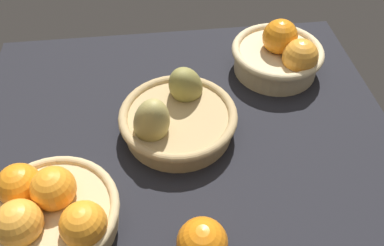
# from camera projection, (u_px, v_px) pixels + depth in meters

# --- Properties ---
(market_tray) EXTENTS (0.84, 0.72, 0.03)m
(market_tray) POSITION_uv_depth(u_px,v_px,m) (185.00, 140.00, 0.80)
(market_tray) COLOR black
(market_tray) RESTS_ON ground
(basket_far_right) EXTENTS (0.21, 0.21, 0.12)m
(basket_far_right) POSITION_uv_depth(u_px,v_px,m) (280.00, 55.00, 0.89)
(basket_far_right) COLOR #D3BC8C
(basket_far_right) RESTS_ON market_tray
(basket_near_left) EXTENTS (0.22, 0.22, 0.10)m
(basket_near_left) POSITION_uv_depth(u_px,v_px,m) (49.00, 213.00, 0.62)
(basket_near_left) COLOR tan
(basket_near_left) RESTS_ON market_tray
(basket_center_pears) EXTENTS (0.23, 0.24, 0.13)m
(basket_center_pears) POSITION_uv_depth(u_px,v_px,m) (176.00, 116.00, 0.77)
(basket_center_pears) COLOR tan
(basket_center_pears) RESTS_ON market_tray
(loose_orange_front_gap) EXTENTS (0.08, 0.08, 0.08)m
(loose_orange_front_gap) POSITION_uv_depth(u_px,v_px,m) (200.00, 243.00, 0.59)
(loose_orange_front_gap) COLOR orange
(loose_orange_front_gap) RESTS_ON market_tray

